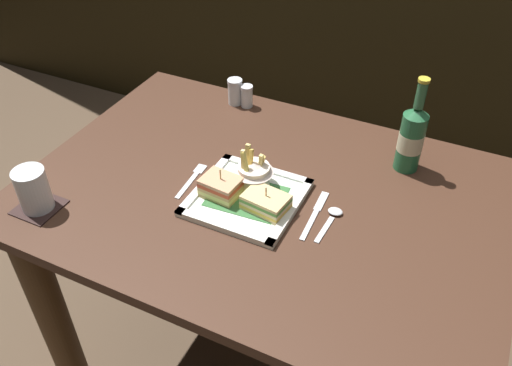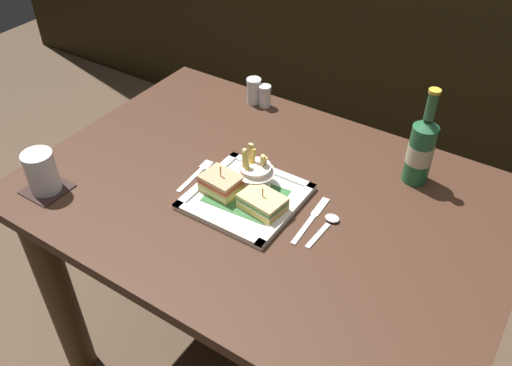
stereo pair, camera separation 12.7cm
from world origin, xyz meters
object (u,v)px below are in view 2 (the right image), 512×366
at_px(spoon, 329,223).
at_px(pepper_shaker, 265,97).
at_px(sandwich_half_left, 221,184).
at_px(beer_bottle, 421,149).
at_px(dining_table, 265,243).
at_px(fork, 197,174).
at_px(fries_cup, 256,171).
at_px(sandwich_half_right, 263,203).
at_px(water_glass, 42,174).
at_px(knife, 312,218).
at_px(square_plate, 246,197).
at_px(salt_shaker, 254,92).

bearing_deg(spoon, pepper_shaker, 138.22).
bearing_deg(sandwich_half_left, beer_bottle, 40.19).
bearing_deg(dining_table, fork, -169.10).
bearing_deg(fries_cup, spoon, -4.95).
xyz_separation_m(sandwich_half_right, water_glass, (-0.49, -0.22, 0.02)).
bearing_deg(fries_cup, dining_table, -3.71).
bearing_deg(sandwich_half_left, pepper_shaker, 108.27).
height_order(knife, spoon, spoon).
bearing_deg(fork, spoon, 3.04).
bearing_deg(water_glass, square_plate, 29.07).
distance_m(dining_table, knife, 0.23).
distance_m(sandwich_half_right, fries_cup, 0.10).
relative_size(knife, spoon, 1.43).
bearing_deg(sandwich_half_right, knife, 23.27).
distance_m(square_plate, knife, 0.17).
relative_size(dining_table, water_glass, 11.12).
xyz_separation_m(dining_table, sandwich_half_right, (0.03, -0.07, 0.21)).
height_order(fries_cup, pepper_shaker, fries_cup).
bearing_deg(salt_shaker, pepper_shaker, -0.00).
relative_size(dining_table, salt_shaker, 14.77).
distance_m(dining_table, spoon, 0.26).
distance_m(sandwich_half_left, sandwich_half_right, 0.12).
height_order(beer_bottle, salt_shaker, beer_bottle).
distance_m(knife, pepper_shaker, 0.51).
bearing_deg(sandwich_half_right, salt_shaker, 125.65).
bearing_deg(knife, fries_cup, 172.63).
xyz_separation_m(salt_shaker, pepper_shaker, (0.04, -0.00, -0.00)).
distance_m(beer_bottle, salt_shaker, 0.56).
bearing_deg(square_plate, water_glass, -150.93).
bearing_deg(salt_shaker, fork, -78.95).
bearing_deg(water_glass, knife, 24.06).
height_order(square_plate, sandwich_half_right, sandwich_half_right).
distance_m(water_glass, pepper_shaker, 0.67).
bearing_deg(salt_shaker, knife, -42.14).
height_order(sandwich_half_right, fries_cup, fries_cup).
distance_m(square_plate, sandwich_half_right, 0.07).
bearing_deg(sandwich_half_left, water_glass, -149.33).
height_order(fries_cup, water_glass, fries_cup).
xyz_separation_m(dining_table, salt_shaker, (-0.26, 0.34, 0.21)).
bearing_deg(sandwich_half_right, pepper_shaker, 121.79).
xyz_separation_m(fries_cup, fork, (-0.15, -0.04, -0.05)).
bearing_deg(square_plate, knife, 9.25).
bearing_deg(sandwich_half_left, knife, 11.56).
height_order(sandwich_half_right, spoon, sandwich_half_right).
xyz_separation_m(dining_table, spoon, (0.18, -0.02, 0.18)).
height_order(dining_table, knife, knife).
bearing_deg(fries_cup, knife, -7.37).
xyz_separation_m(square_plate, sandwich_half_right, (0.06, -0.02, 0.02)).
distance_m(dining_table, fries_cup, 0.23).
relative_size(sandwich_half_right, beer_bottle, 0.43).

